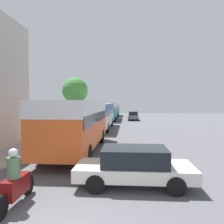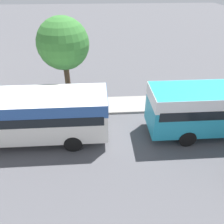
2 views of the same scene
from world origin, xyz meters
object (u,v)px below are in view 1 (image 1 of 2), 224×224
(bus_lead, at_px, (77,119))
(pedestrian_near_curb, at_px, (92,113))
(bus_third_in_line, at_px, (109,109))
(bus_following, at_px, (99,113))
(car_far_curb, at_px, (133,116))
(motorcycle_behind_lead, at_px, (15,184))
(bus_rear, at_px, (113,107))
(car_crossing, at_px, (134,165))

(bus_lead, distance_m, pedestrian_near_curb, 28.49)
(pedestrian_near_curb, bearing_deg, bus_third_in_line, -46.04)
(bus_third_in_line, height_order, pedestrian_near_curb, bus_third_in_line)
(bus_following, relative_size, car_far_curb, 2.23)
(bus_lead, bearing_deg, car_far_curb, 80.63)
(bus_following, bearing_deg, pedestrian_near_curb, 102.07)
(bus_third_in_line, bearing_deg, car_far_curb, 5.69)
(motorcycle_behind_lead, bearing_deg, bus_lead, 88.84)
(bus_third_in_line, relative_size, car_far_curb, 2.33)
(bus_rear, distance_m, motorcycle_behind_lead, 43.24)
(bus_following, height_order, bus_third_in_line, bus_third_in_line)
(motorcycle_behind_lead, distance_m, pedestrian_near_curb, 35.74)
(bus_rear, bearing_deg, pedestrian_near_curb, -114.62)
(bus_third_in_line, distance_m, car_far_curb, 4.30)
(bus_lead, xyz_separation_m, bus_rear, (-0.17, 35.89, -0.01))
(bus_third_in_line, relative_size, car_crossing, 2.51)
(bus_lead, relative_size, car_crossing, 2.21)
(bus_third_in_line, relative_size, bus_rear, 1.16)
(car_far_curb, bearing_deg, bus_third_in_line, -174.31)
(bus_lead, distance_m, car_crossing, 6.50)
(bus_following, distance_m, bus_third_in_line, 12.87)
(car_far_curb, xyz_separation_m, pedestrian_near_curb, (-7.78, 3.39, 0.23))
(bus_lead, bearing_deg, pedestrian_near_curb, 97.42)
(bus_lead, distance_m, motorcycle_behind_lead, 7.45)
(bus_third_in_line, xyz_separation_m, pedestrian_near_curb, (-3.66, 3.80, -0.94))
(bus_rear, relative_size, car_far_curb, 2.00)
(bus_following, distance_m, pedestrian_near_curb, 17.06)
(bus_third_in_line, bearing_deg, car_crossing, -83.54)
(bus_lead, distance_m, bus_following, 11.57)
(bus_rear, distance_m, car_far_curb, 11.90)
(car_far_curb, bearing_deg, motorcycle_behind_lead, -97.52)
(bus_lead, distance_m, car_far_curb, 25.22)
(bus_following, bearing_deg, motorcycle_behind_lead, -90.10)
(bus_lead, height_order, bus_rear, bus_lead)
(pedestrian_near_curb, bearing_deg, bus_following, -77.93)
(bus_rear, bearing_deg, bus_lead, -89.73)
(bus_following, height_order, motorcycle_behind_lead, bus_following)
(bus_rear, height_order, car_crossing, bus_rear)
(pedestrian_near_curb, bearing_deg, car_crossing, -78.18)
(bus_third_in_line, height_order, motorcycle_behind_lead, bus_third_in_line)
(bus_third_in_line, relative_size, pedestrian_near_curb, 6.35)
(bus_lead, bearing_deg, bus_following, 90.57)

